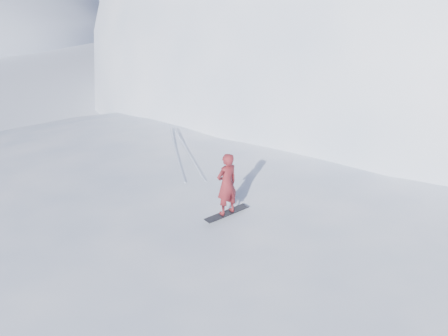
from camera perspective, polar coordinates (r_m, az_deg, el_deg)
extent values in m
plane|color=white|center=(15.42, -3.02, -12.72)|extent=(400.00, 400.00, 0.00)
ellipsoid|color=white|center=(17.93, -0.15, -6.74)|extent=(36.00, 28.00, 4.80)
ellipsoid|color=white|center=(45.21, 25.26, 10.52)|extent=(60.00, 56.00, 56.00)
ellipsoid|color=white|center=(35.09, 12.50, 8.72)|extent=(28.00, 24.00, 18.00)
ellipsoid|color=white|center=(128.88, -24.08, 18.65)|extent=(140.00, 90.00, 36.00)
ellipsoid|color=white|center=(14.39, -19.66, -17.69)|extent=(6.00, 5.40, 0.80)
ellipsoid|color=white|center=(14.16, 19.29, -18.42)|extent=(5.00, 4.50, 0.70)
ellipsoid|color=white|center=(20.58, -9.20, -2.66)|extent=(7.00, 6.30, 1.00)
ellipsoid|color=white|center=(20.09, 16.97, -4.21)|extent=(4.00, 3.60, 0.60)
cube|color=black|center=(13.65, 0.35, -5.91)|extent=(1.46, 1.10, 0.03)
imported|color=maroon|center=(13.16, 0.36, -2.13)|extent=(0.87, 0.80, 1.99)
cube|color=silver|center=(18.31, -6.29, 2.30)|extent=(0.78, 5.96, 0.04)
cube|color=silver|center=(18.30, -4.80, 2.35)|extent=(1.30, 5.88, 0.04)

